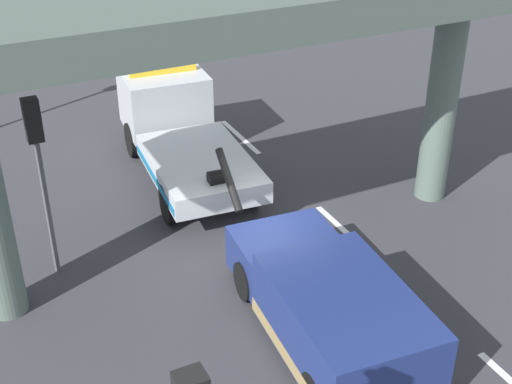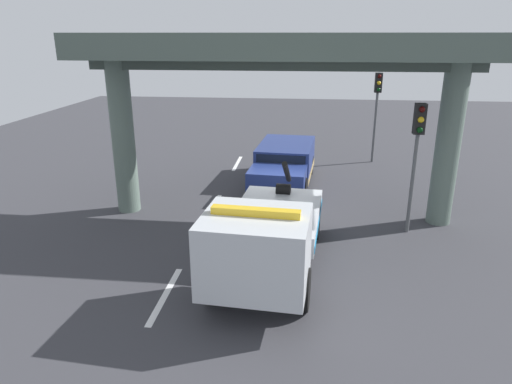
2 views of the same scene
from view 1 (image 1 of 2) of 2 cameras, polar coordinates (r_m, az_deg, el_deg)
The scene contains 7 objects.
ground_plane at distance 16.11m, azimuth -0.00°, elevation -5.44°, with size 60.00×40.00×0.10m, color #38383D.
lane_stripe_mid at distance 17.10m, azimuth 7.26°, elevation -3.21°, with size 2.60×0.16×0.01m, color silver.
lane_stripe_east at distance 21.69m, azimuth -1.29°, elevation 4.50°, with size 2.60×0.16×0.01m, color silver.
tow_truck_white at distance 19.49m, azimuth -6.28°, elevation 5.19°, with size 7.33×2.85×2.46m.
towed_van_green at distance 13.43m, azimuth 5.99°, elevation -9.45°, with size 5.35×2.57×1.58m.
overpass_structure at distance 14.28m, azimuth -1.03°, elevation 13.13°, with size 3.60×12.68×6.00m.
traffic_light_far at distance 14.84m, azimuth -17.27°, elevation 3.33°, with size 0.39×0.32×4.06m.
Camera 1 is at (-11.84, 5.81, 9.20)m, focal length 49.48 mm.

